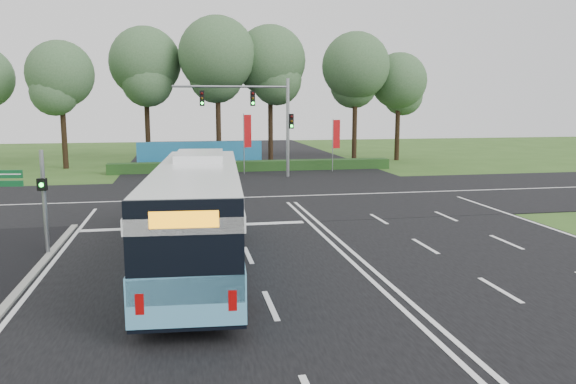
% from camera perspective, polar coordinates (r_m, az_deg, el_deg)
% --- Properties ---
extents(ground, '(120.00, 120.00, 0.00)m').
position_cam_1_polar(ground, '(20.38, 5.23, -6.06)').
color(ground, '#2F531B').
rests_on(ground, ground).
extents(road_main, '(20.00, 120.00, 0.04)m').
position_cam_1_polar(road_main, '(20.38, 5.23, -6.00)').
color(road_main, black).
rests_on(road_main, ground).
extents(road_cross, '(120.00, 14.00, 0.05)m').
position_cam_1_polar(road_cross, '(31.83, -0.71, -0.48)').
color(road_cross, black).
rests_on(road_cross, ground).
extents(kerb_strip, '(0.25, 18.00, 0.12)m').
position_cam_1_polar(kerb_strip, '(17.37, -26.00, -9.45)').
color(kerb_strip, gray).
rests_on(kerb_strip, ground).
extents(city_bus, '(3.45, 12.51, 3.55)m').
position_cam_1_polar(city_bus, '(18.11, -9.15, -2.25)').
color(city_bus, '#58A6CD').
rests_on(city_bus, ground).
extents(pedestrian_signal, '(0.33, 0.43, 3.71)m').
position_cam_1_polar(pedestrian_signal, '(21.12, -23.55, -0.63)').
color(pedestrian_signal, gray).
rests_on(pedestrian_signal, ground).
extents(banner_flag_mid, '(0.63, 0.30, 4.53)m').
position_cam_1_polar(banner_flag_mid, '(41.91, -4.23, 5.82)').
color(banner_flag_mid, gray).
rests_on(banner_flag_mid, ground).
extents(banner_flag_right, '(0.61, 0.10, 4.10)m').
position_cam_1_polar(banner_flag_right, '(43.51, 4.86, 5.59)').
color(banner_flag_right, gray).
rests_on(banner_flag_right, ground).
extents(traffic_light_gantry, '(8.41, 0.28, 7.00)m').
position_cam_1_polar(traffic_light_gantry, '(39.82, -2.58, 8.13)').
color(traffic_light_gantry, gray).
rests_on(traffic_light_gantry, ground).
extents(hedge, '(22.00, 1.20, 0.80)m').
position_cam_1_polar(hedge, '(44.02, -3.55, 2.65)').
color(hedge, '#173914').
rests_on(hedge, ground).
extents(blue_hoarding, '(10.00, 0.30, 2.20)m').
position_cam_1_polar(blue_hoarding, '(46.12, -8.90, 3.73)').
color(blue_hoarding, '#1B6694').
rests_on(blue_hoarding, ground).
extents(eucalyptus_row, '(40.82, 8.46, 12.56)m').
position_cam_1_polar(eucalyptus_row, '(49.66, -7.19, 12.59)').
color(eucalyptus_row, black).
rests_on(eucalyptus_row, ground).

